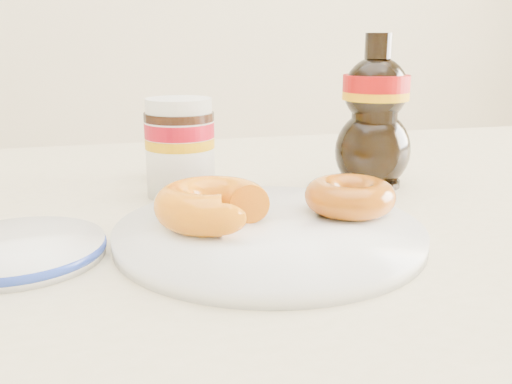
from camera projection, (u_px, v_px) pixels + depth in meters
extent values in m
cube|color=beige|center=(302.00, 218.00, 0.69)|extent=(1.40, 0.90, 0.04)
cylinder|color=#C6B28C|center=(505.00, 306.00, 1.28)|extent=(0.06, 0.06, 0.71)
cylinder|color=white|center=(269.00, 233.00, 0.55)|extent=(0.30, 0.30, 0.01)
torus|color=white|center=(269.00, 232.00, 0.55)|extent=(0.30, 0.30, 0.01)
torus|color=orange|center=(212.00, 205.00, 0.55)|extent=(0.13, 0.13, 0.04)
torus|color=#915509|center=(350.00, 196.00, 0.59)|extent=(0.10, 0.10, 0.03)
cylinder|color=white|center=(180.00, 155.00, 0.70)|extent=(0.08, 0.08, 0.10)
cylinder|color=maroon|center=(179.00, 130.00, 0.69)|extent=(0.08, 0.08, 0.02)
cylinder|color=#D89905|center=(180.00, 143.00, 0.69)|extent=(0.08, 0.08, 0.01)
cylinder|color=black|center=(179.00, 117.00, 0.69)|extent=(0.08, 0.08, 0.01)
cylinder|color=white|center=(179.00, 107.00, 0.68)|extent=(0.08, 0.08, 0.02)
cylinder|color=black|center=(170.00, 149.00, 0.79)|extent=(0.06, 0.06, 0.08)
cylinder|color=beige|center=(170.00, 149.00, 0.79)|extent=(0.06, 0.06, 0.04)
cylinder|color=black|center=(169.00, 116.00, 0.77)|extent=(0.06, 0.06, 0.01)
cylinder|color=white|center=(18.00, 250.00, 0.50)|extent=(0.15, 0.15, 0.02)
torus|color=navy|center=(18.00, 248.00, 0.50)|extent=(0.15, 0.15, 0.01)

